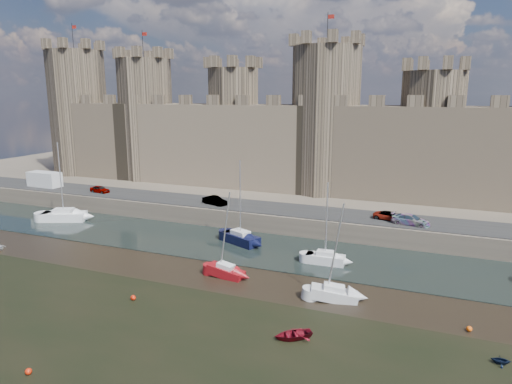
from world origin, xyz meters
The scene contains 20 objects.
ground centered at (0.00, 0.00, 0.00)m, with size 160.00×160.00×0.00m, color black.
water_channel centered at (0.00, 24.00, 0.04)m, with size 160.00×12.00×0.08m, color black.
quay centered at (0.00, 60.00, 1.25)m, with size 160.00×60.00×2.50m, color #4C443A.
road centered at (0.00, 34.00, 2.55)m, with size 160.00×7.00×0.10m, color black.
castle centered at (-0.64, 48.00, 11.67)m, with size 108.50×11.00×29.00m.
car_0 centered at (-31.27, 33.20, 3.10)m, with size 1.41×3.51×1.20m, color gray.
car_1 centered at (-10.20, 32.75, 3.15)m, with size 1.38×3.96×1.31m, color gray.
car_2 centered at (16.80, 32.46, 3.17)m, with size 1.88×4.62×1.34m, color gray.
car_3 centered at (14.16, 33.76, 3.06)m, with size 1.85×4.00×1.11m, color gray.
van centered at (-43.32, 33.50, 3.81)m, with size 5.98×2.39×2.61m, color silver.
sailboat_0 centered at (-30.83, 24.73, 0.87)m, with size 6.60×4.57×11.51m.
sailboat_1 centered at (-2.70, 24.88, 0.82)m, with size 5.59×3.92×10.45m.
sailboat_2 centered at (8.70, 22.03, 0.75)m, with size 4.26×1.80×9.07m.
sailboat_4 centered at (0.09, 14.77, 0.68)m, with size 3.94×1.82×8.95m.
sailboat_5 centered at (11.49, 13.57, 0.67)m, with size 4.49×2.56×9.12m.
dinghy_4 centered at (10.02, 5.83, 0.30)m, with size 2.10×0.61×2.94m, color maroon.
dinghy_7 centered at (24.37, 7.87, 0.33)m, with size 1.08×0.66×1.25m, color black.
buoy_1 centered at (-5.38, 6.79, 0.24)m, with size 0.48×0.48×0.48m, color red.
buoy_3 centered at (22.60, 12.00, 0.22)m, with size 0.45×0.45×0.45m, color #E2510A.
buoy_4 centered at (-4.99, -5.07, 0.22)m, with size 0.45×0.45×0.45m, color red.
Camera 1 is at (19.15, -24.63, 18.35)m, focal length 32.00 mm.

